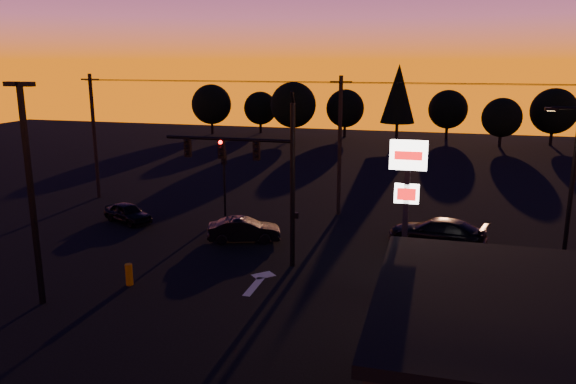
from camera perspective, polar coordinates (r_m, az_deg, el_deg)
name	(u,v)px	position (r m, az deg, el deg)	size (l,w,h in m)	color
ground	(236,294)	(24.95, -5.32, -10.29)	(120.00, 120.00, 0.00)	black
lane_arrow	(259,281)	(26.24, -3.00, -9.01)	(1.20, 3.10, 0.01)	beige
traffic_signal_mast	(261,166)	(27.14, -2.80, 2.62)	(6.79, 0.52, 8.58)	black
secondary_signal	(224,174)	(36.10, -6.51, 1.87)	(0.30, 0.31, 4.35)	black
parking_lot_light	(30,180)	(24.59, -24.77, 1.07)	(1.25, 0.30, 9.14)	black
pylon_sign	(407,186)	(23.45, 11.99, 0.58)	(1.50, 0.28, 6.80)	black
streetlight	(570,187)	(28.03, 26.69, 0.47)	(1.55, 0.35, 8.00)	black
utility_pole_0	(94,136)	(43.17, -19.08, 5.43)	(1.40, 0.26, 9.00)	black
utility_pole_1	(340,145)	(36.30, 5.27, 4.74)	(1.40, 0.26, 9.00)	black
power_wires	(341,82)	(35.93, 5.41, 11.02)	(36.00, 1.22, 0.07)	black
bollard	(129,274)	(26.61, -15.84, -8.07)	(0.33, 0.33, 0.99)	#C37200
tree_0	(211,104)	(77.71, -7.78, 8.82)	(5.36, 5.36, 6.74)	black
tree_1	(260,108)	(78.47, -2.82, 8.51)	(4.54, 4.54, 5.71)	black
tree_2	(293,105)	(71.93, 0.53, 8.84)	(5.77, 5.78, 7.26)	black
tree_3	(345,108)	(74.63, 5.83, 8.45)	(4.95, 4.95, 6.22)	black
tree_4	(398,94)	(70.67, 11.15, 9.78)	(4.18, 4.18, 9.50)	black
tree_5	(448,109)	(75.63, 15.94, 8.08)	(4.95, 4.95, 6.22)	black
tree_6	(502,118)	(70.01, 20.90, 7.08)	(4.54, 4.54, 5.71)	black
tree_7	(554,111)	(73.74, 25.40, 7.44)	(5.36, 5.36, 6.74)	black
car_left	(128,213)	(36.57, -15.98, -2.04)	(1.44, 3.58, 1.22)	black
car_mid	(244,230)	(31.61, -4.48, -3.84)	(1.41, 4.03, 1.33)	black
car_right	(437,232)	(31.82, 14.90, -3.96)	(2.14, 5.27, 1.53)	black
suv_parked	(540,358)	(20.31, 24.23, -15.15)	(2.25, 4.88, 1.36)	black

